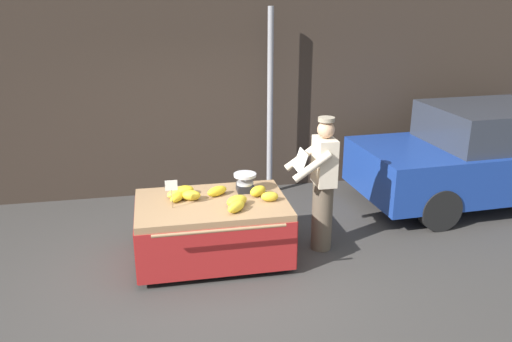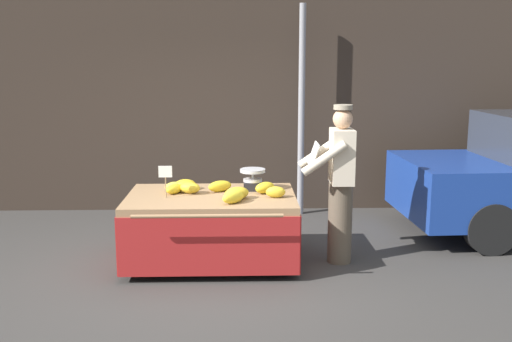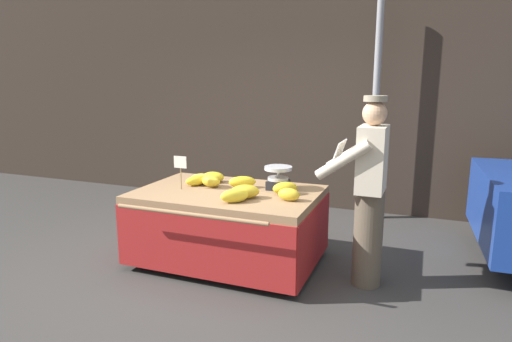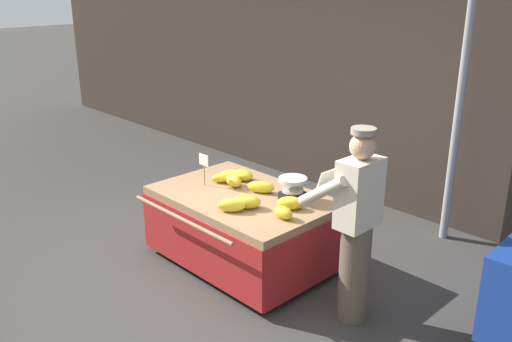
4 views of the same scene
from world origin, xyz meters
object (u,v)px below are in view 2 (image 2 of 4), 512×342
street_pole (301,112)px  banana_bunch_4 (185,185)px  banana_cart (211,213)px  vendor_person (340,183)px  banana_bunch_1 (233,197)px  banana_bunch_7 (190,188)px  banana_bunch_6 (174,186)px  banana_bunch_8 (276,192)px  weighing_scale (253,179)px  banana_bunch_5 (265,188)px  banana_bunch_0 (174,189)px  banana_bunch_2 (237,193)px  price_sign (165,175)px  banana_bunch_3 (220,186)px

street_pole → banana_bunch_4: size_ratio=12.35×
banana_cart → vendor_person: size_ratio=1.06×
banana_bunch_1 → banana_bunch_7: banana_bunch_1 is taller
banana_bunch_4 → banana_bunch_6: size_ratio=1.07×
banana_bunch_7 → banana_bunch_8: banana_bunch_7 is taller
weighing_scale → vendor_person: bearing=-14.6°
banana_bunch_6 → vendor_person: (1.79, -0.21, 0.07)m
banana_bunch_5 → banana_bunch_8: (0.10, -0.20, -0.00)m
banana_bunch_0 → vendor_person: vendor_person is taller
banana_bunch_0 → banana_cart: bearing=-12.1°
banana_cart → banana_bunch_4: bearing=137.3°
street_pole → banana_bunch_0: 2.59m
banana_bunch_2 → banana_bunch_5: (0.31, 0.27, -0.00)m
banana_bunch_6 → banana_bunch_7: (0.19, -0.13, 0.01)m
banana_bunch_4 → banana_bunch_6: bearing=-153.4°
banana_cart → banana_bunch_4: banana_bunch_4 is taller
price_sign → banana_bunch_5: 1.08m
street_pole → banana_bunch_6: 2.51m
banana_bunch_4 → banana_bunch_8: banana_bunch_8 is taller
banana_bunch_3 → banana_bunch_7: banana_bunch_7 is taller
street_pole → banana_bunch_8: size_ratio=14.06×
banana_bunch_0 → banana_bunch_7: banana_bunch_7 is taller
banana_bunch_2 → banana_bunch_7: size_ratio=1.22×
banana_bunch_5 → banana_bunch_3: bearing=168.9°
vendor_person → banana_bunch_7: bearing=177.0°
banana_bunch_2 → banana_bunch_6: size_ratio=1.23×
weighing_scale → price_sign: bearing=-158.5°
banana_bunch_5 → vendor_person: vendor_person is taller
banana_bunch_3 → banana_bunch_8: banana_bunch_3 is taller
banana_bunch_7 → price_sign: bearing=-138.8°
price_sign → banana_bunch_2: bearing=-6.6°
banana_bunch_6 → banana_bunch_8: 1.15m
weighing_scale → banana_bunch_7: (-0.68, -0.16, -0.06)m
banana_bunch_0 → weighing_scale: bearing=10.8°
banana_bunch_0 → banana_bunch_6: bearing=99.8°
banana_bunch_2 → banana_bunch_4: size_ratio=1.15×
price_sign → banana_bunch_5: bearing=10.1°
banana_bunch_3 → vendor_person: vendor_person is taller
banana_bunch_7 → banana_bunch_8: (0.91, -0.22, -0.00)m
street_pole → banana_bunch_5: street_pole is taller
banana_bunch_1 → vendor_person: (1.13, 0.37, 0.05)m
price_sign → banana_bunch_1: (0.70, -0.25, -0.18)m
banana_bunch_4 → banana_bunch_8: (0.98, -0.41, 0.00)m
banana_bunch_4 → banana_bunch_2: bearing=-39.7°
vendor_person → banana_bunch_4: bearing=170.8°
price_sign → vendor_person: 1.85m
banana_bunch_6 → banana_bunch_8: bearing=-17.5°
street_pole → banana_bunch_4: bearing=-129.8°
weighing_scale → banana_bunch_6: (-0.87, -0.03, -0.07)m
vendor_person → banana_bunch_5: bearing=175.2°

